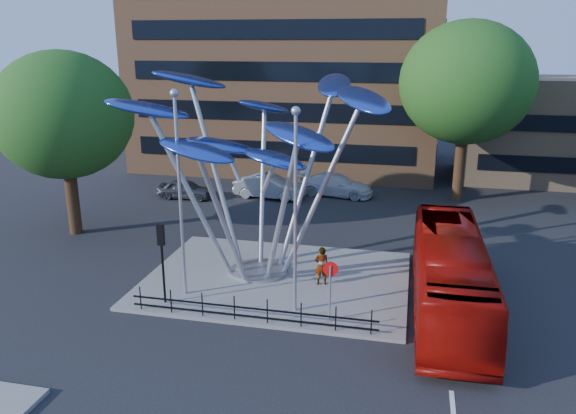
% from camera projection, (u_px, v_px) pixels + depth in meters
% --- Properties ---
extents(ground, '(120.00, 120.00, 0.00)m').
position_uv_depth(ground, '(264.00, 350.00, 20.35)').
color(ground, black).
rests_on(ground, ground).
extents(traffic_island, '(12.00, 9.00, 0.15)m').
position_uv_depth(traffic_island, '(277.00, 279.00, 26.15)').
color(traffic_island, slate).
rests_on(traffic_island, ground).
extents(low_building_near, '(15.00, 8.00, 8.00)m').
position_uv_depth(low_building_near, '(560.00, 130.00, 43.87)').
color(low_building_near, tan).
rests_on(low_building_near, ground).
extents(tree_right, '(8.80, 8.80, 12.11)m').
position_uv_depth(tree_right, '(467.00, 83.00, 36.92)').
color(tree_right, black).
rests_on(tree_right, ground).
extents(tree_left, '(7.60, 7.60, 10.32)m').
position_uv_depth(tree_left, '(63.00, 116.00, 30.69)').
color(tree_left, black).
rests_on(tree_left, ground).
extents(leaf_sculpture, '(12.72, 9.54, 9.51)m').
position_uv_depth(leaf_sculpture, '(256.00, 131.00, 25.06)').
color(leaf_sculpture, '#9EA0A5').
rests_on(leaf_sculpture, traffic_island).
extents(street_lamp_left, '(0.36, 0.36, 8.80)m').
position_uv_depth(street_lamp_left, '(179.00, 178.00, 23.03)').
color(street_lamp_left, '#9EA0A5').
rests_on(street_lamp_left, traffic_island).
extents(street_lamp_right, '(0.36, 0.36, 8.30)m').
position_uv_depth(street_lamp_right, '(295.00, 194.00, 21.59)').
color(street_lamp_right, '#9EA0A5').
rests_on(street_lamp_right, traffic_island).
extents(traffic_light_island, '(0.28, 0.18, 3.42)m').
position_uv_depth(traffic_light_island, '(162.00, 247.00, 22.99)').
color(traffic_light_island, black).
rests_on(traffic_light_island, traffic_island).
extents(no_entry_sign_island, '(0.60, 0.10, 2.45)m').
position_uv_depth(no_entry_sign_island, '(330.00, 281.00, 21.76)').
color(no_entry_sign_island, '#9EA0A5').
rests_on(no_entry_sign_island, traffic_island).
extents(pedestrian_railing_front, '(10.00, 0.06, 1.00)m').
position_uv_depth(pedestrian_railing_front, '(251.00, 312.00, 21.99)').
color(pedestrian_railing_front, black).
rests_on(pedestrian_railing_front, traffic_island).
extents(red_bus, '(2.87, 11.53, 3.20)m').
position_uv_depth(red_bus, '(450.00, 274.00, 22.93)').
color(red_bus, '#970C07').
rests_on(red_bus, ground).
extents(pedestrian, '(0.75, 0.59, 1.78)m').
position_uv_depth(pedestrian, '(322.00, 266.00, 25.20)').
color(pedestrian, gray).
rests_on(pedestrian, traffic_island).
extents(parked_car_left, '(3.95, 1.65, 1.34)m').
position_uv_depth(parked_car_left, '(186.00, 189.00, 39.54)').
color(parked_car_left, '#404348').
rests_on(parked_car_left, ground).
extents(parked_car_mid, '(5.16, 2.28, 1.65)m').
position_uv_depth(parked_car_mid, '(269.00, 187.00, 39.58)').
color(parked_car_mid, '#B2B6BA').
rests_on(parked_car_mid, ground).
extents(parked_car_right, '(5.61, 3.02, 1.54)m').
position_uv_depth(parked_car_right, '(336.00, 185.00, 40.24)').
color(parked_car_right, silver).
rests_on(parked_car_right, ground).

